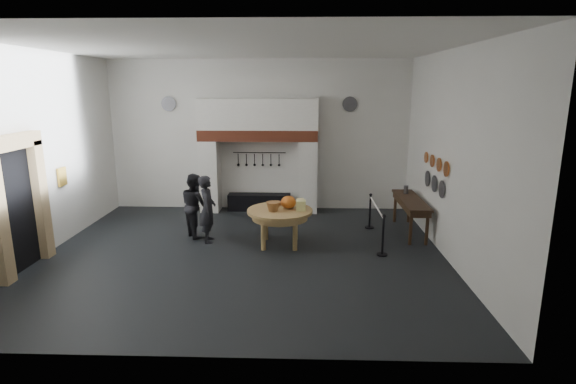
{
  "coord_description": "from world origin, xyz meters",
  "views": [
    {
      "loc": [
        1.31,
        -9.56,
        3.71
      ],
      "look_at": [
        0.99,
        0.44,
        1.35
      ],
      "focal_mm": 28.0,
      "sensor_mm": 36.0,
      "label": 1
    }
  ],
  "objects_px": {
    "barrier_post_near": "(383,236)",
    "barrier_post_far": "(370,212)",
    "work_table": "(280,211)",
    "visitor_far": "(195,205)",
    "visitor_near": "(208,209)",
    "side_table": "(411,200)",
    "iron_range": "(259,202)"
  },
  "relations": [
    {
      "from": "iron_range",
      "to": "barrier_post_far",
      "type": "bearing_deg",
      "value": -28.59
    },
    {
      "from": "work_table",
      "to": "barrier_post_near",
      "type": "distance_m",
      "value": 2.45
    },
    {
      "from": "iron_range",
      "to": "barrier_post_near",
      "type": "bearing_deg",
      "value": -49.84
    },
    {
      "from": "visitor_near",
      "to": "visitor_far",
      "type": "xyz_separation_m",
      "value": [
        -0.4,
        0.4,
        -0.01
      ]
    },
    {
      "from": "visitor_far",
      "to": "iron_range",
      "type": "bearing_deg",
      "value": -63.59
    },
    {
      "from": "side_table",
      "to": "barrier_post_near",
      "type": "height_order",
      "value": "same"
    },
    {
      "from": "barrier_post_near",
      "to": "visitor_near",
      "type": "bearing_deg",
      "value": 169.0
    },
    {
      "from": "barrier_post_far",
      "to": "iron_range",
      "type": "bearing_deg",
      "value": 151.41
    },
    {
      "from": "iron_range",
      "to": "barrier_post_near",
      "type": "relative_size",
      "value": 2.11
    },
    {
      "from": "barrier_post_near",
      "to": "barrier_post_far",
      "type": "relative_size",
      "value": 1.0
    },
    {
      "from": "visitor_near",
      "to": "visitor_far",
      "type": "distance_m",
      "value": 0.57
    },
    {
      "from": "side_table",
      "to": "visitor_near",
      "type": "bearing_deg",
      "value": -170.41
    },
    {
      "from": "visitor_near",
      "to": "side_table",
      "type": "distance_m",
      "value": 5.14
    },
    {
      "from": "visitor_near",
      "to": "side_table",
      "type": "relative_size",
      "value": 0.75
    },
    {
      "from": "iron_range",
      "to": "work_table",
      "type": "relative_size",
      "value": 1.23
    },
    {
      "from": "iron_range",
      "to": "barrier_post_far",
      "type": "relative_size",
      "value": 2.11
    },
    {
      "from": "iron_range",
      "to": "visitor_near",
      "type": "height_order",
      "value": "visitor_near"
    },
    {
      "from": "side_table",
      "to": "barrier_post_far",
      "type": "height_order",
      "value": "same"
    },
    {
      "from": "iron_range",
      "to": "barrier_post_near",
      "type": "distance_m",
      "value": 4.85
    },
    {
      "from": "barrier_post_near",
      "to": "barrier_post_far",
      "type": "bearing_deg",
      "value": 90.0
    },
    {
      "from": "work_table",
      "to": "visitor_far",
      "type": "xyz_separation_m",
      "value": [
        -2.16,
        0.58,
        -0.03
      ]
    },
    {
      "from": "work_table",
      "to": "side_table",
      "type": "height_order",
      "value": "side_table"
    },
    {
      "from": "barrier_post_far",
      "to": "visitor_near",
      "type": "bearing_deg",
      "value": -163.63
    },
    {
      "from": "barrier_post_far",
      "to": "side_table",
      "type": "bearing_deg",
      "value": -19.52
    },
    {
      "from": "iron_range",
      "to": "barrier_post_far",
      "type": "height_order",
      "value": "barrier_post_far"
    },
    {
      "from": "iron_range",
      "to": "visitor_far",
      "type": "distance_m",
      "value": 2.91
    },
    {
      "from": "work_table",
      "to": "visitor_far",
      "type": "bearing_deg",
      "value": 165.03
    },
    {
      "from": "visitor_near",
      "to": "barrier_post_far",
      "type": "bearing_deg",
      "value": -83.35
    },
    {
      "from": "visitor_near",
      "to": "barrier_post_far",
      "type": "xyz_separation_m",
      "value": [
        4.1,
        1.2,
        -0.37
      ]
    },
    {
      "from": "side_table",
      "to": "barrier_post_near",
      "type": "xyz_separation_m",
      "value": [
        -0.98,
        -1.65,
        -0.42
      ]
    },
    {
      "from": "visitor_near",
      "to": "barrier_post_near",
      "type": "distance_m",
      "value": 4.19
    },
    {
      "from": "work_table",
      "to": "visitor_near",
      "type": "relative_size",
      "value": 0.94
    }
  ]
}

